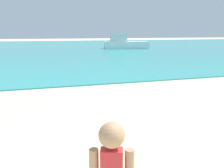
% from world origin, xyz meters
% --- Properties ---
extents(water, '(160.00, 60.00, 0.06)m').
position_xyz_m(water, '(0.00, 45.00, 0.03)').
color(water, teal).
rests_on(water, ground).
extents(boat_far, '(6.47, 3.04, 2.11)m').
position_xyz_m(boat_far, '(10.29, 37.95, 0.79)').
color(boat_far, white).
rests_on(boat_far, water).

